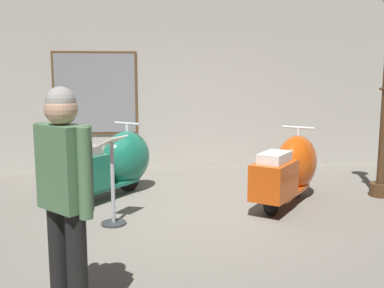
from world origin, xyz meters
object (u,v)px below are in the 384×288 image
(visitor_0, at_px, (65,189))
(info_stanchion, at_px, (113,188))
(scooter_1, at_px, (290,169))
(scooter_0, at_px, (114,163))

(visitor_0, distance_m, info_stanchion, 2.00)
(scooter_1, height_order, visitor_0, visitor_0)
(scooter_0, bearing_deg, info_stanchion, -138.48)
(scooter_1, bearing_deg, info_stanchion, 144.00)
(scooter_1, bearing_deg, scooter_0, 113.92)
(scooter_0, relative_size, scooter_1, 1.02)
(scooter_1, height_order, info_stanchion, info_stanchion)
(scooter_1, distance_m, visitor_0, 3.58)
(scooter_1, bearing_deg, visitor_0, 174.51)
(scooter_0, relative_size, visitor_0, 1.00)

